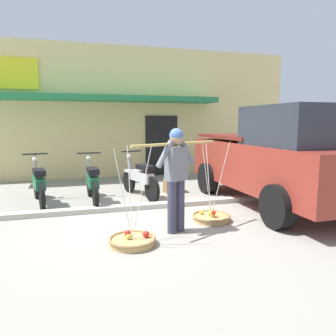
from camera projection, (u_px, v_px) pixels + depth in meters
name	position (u px, v px, depth m)	size (l,w,h in m)	color
ground_plane	(151.00, 218.00, 6.08)	(90.00, 90.00, 0.00)	gray
sidewalk_curb	(143.00, 206.00, 6.74)	(20.00, 0.24, 0.10)	#AEA89C
fruit_vendor	(176.00, 173.00, 5.19)	(1.61, 0.79, 1.70)	#38384C
fruit_basket_left_side	(132.00, 240.00, 4.74)	(0.70, 0.70, 1.45)	tan
fruit_basket_right_side	(211.00, 217.00, 5.90)	(0.70, 0.70, 1.45)	tan
motorcycle_nearest_shop	(39.00, 184.00, 7.04)	(0.56, 1.80, 1.09)	black
motorcycle_second_in_row	(92.00, 182.00, 7.23)	(0.54, 1.82, 1.09)	black
motorcycle_third_in_row	(140.00, 178.00, 7.73)	(0.66, 1.78, 1.09)	black
parked_truck	(280.00, 158.00, 6.87)	(2.19, 4.74, 2.10)	maroon
storefront_building	(97.00, 114.00, 12.62)	(13.00, 6.00, 4.20)	#DBC684
wooden_crate	(173.00, 186.00, 8.32)	(0.44, 0.36, 0.32)	olive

